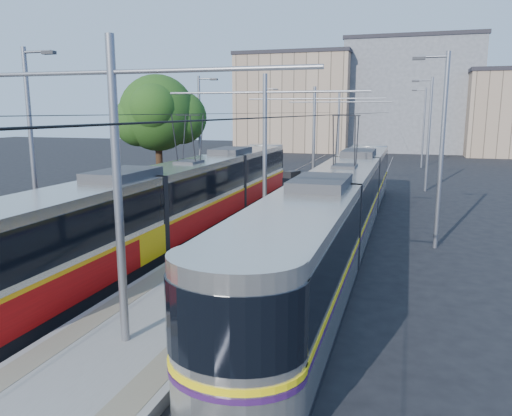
% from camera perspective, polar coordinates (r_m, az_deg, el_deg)
% --- Properties ---
extents(ground, '(160.00, 160.00, 0.00)m').
position_cam_1_polar(ground, '(16.08, -7.06, -9.74)').
color(ground, black).
rests_on(ground, ground).
extents(platform, '(4.00, 50.00, 0.30)m').
position_cam_1_polar(platform, '(31.80, 5.48, 0.94)').
color(platform, gray).
rests_on(platform, ground).
extents(tactile_strip_left, '(0.70, 50.00, 0.01)m').
position_cam_1_polar(tactile_strip_left, '(32.09, 2.95, 1.35)').
color(tactile_strip_left, gray).
rests_on(tactile_strip_left, platform).
extents(tactile_strip_right, '(0.70, 50.00, 0.01)m').
position_cam_1_polar(tactile_strip_right, '(31.52, 8.07, 1.08)').
color(tactile_strip_right, gray).
rests_on(tactile_strip_right, platform).
extents(rails, '(8.71, 70.00, 0.03)m').
position_cam_1_polar(rails, '(31.83, 5.48, 0.70)').
color(rails, gray).
rests_on(rails, ground).
extents(track_arrow, '(1.20, 5.00, 0.01)m').
position_cam_1_polar(track_arrow, '(15.59, -24.20, -11.32)').
color(track_arrow, silver).
rests_on(track_arrow, ground).
extents(tram_left, '(2.43, 28.48, 5.50)m').
position_cam_1_polar(tram_left, '(23.85, -7.57, 1.33)').
color(tram_left, black).
rests_on(tram_left, ground).
extents(tram_right, '(2.43, 30.41, 5.50)m').
position_cam_1_polar(tram_right, '(22.18, 9.97, 0.92)').
color(tram_right, black).
rests_on(tram_right, ground).
extents(catenary, '(9.20, 70.00, 7.00)m').
position_cam_1_polar(catenary, '(28.56, 4.47, 8.65)').
color(catenary, gray).
rests_on(catenary, platform).
extents(street_lamps, '(15.18, 38.22, 8.00)m').
position_cam_1_polar(street_lamps, '(35.28, 6.93, 8.49)').
color(street_lamps, gray).
rests_on(street_lamps, ground).
extents(shelter, '(0.91, 1.11, 2.11)m').
position_cam_1_polar(shelter, '(28.03, 4.09, 2.20)').
color(shelter, black).
rests_on(shelter, platform).
extents(tree, '(5.57, 5.15, 8.09)m').
position_cam_1_polar(tree, '(34.45, -10.52, 10.47)').
color(tree, '#382314').
rests_on(tree, ground).
extents(building_left, '(16.32, 12.24, 13.89)m').
position_cam_1_polar(building_left, '(75.47, 4.72, 11.92)').
color(building_left, tan).
rests_on(building_left, ground).
extents(building_centre, '(18.36, 14.28, 15.75)m').
position_cam_1_polar(building_centre, '(77.73, 17.26, 12.13)').
color(building_centre, gray).
rests_on(building_centre, ground).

